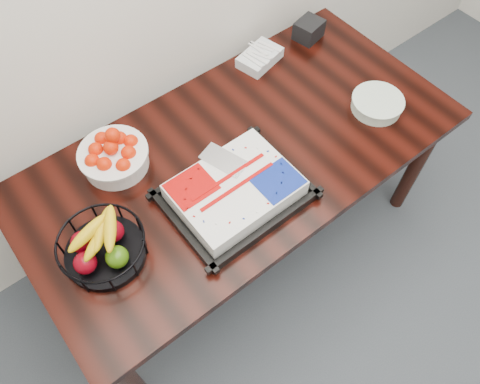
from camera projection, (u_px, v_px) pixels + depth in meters
table at (241, 163)px, 1.94m from camera, size 1.80×0.90×0.75m
cake_tray at (235, 191)px, 1.71m from camera, size 0.50×0.40×0.10m
tangerine_bowl at (113, 153)px, 1.77m from camera, size 0.27×0.27×0.17m
fruit_basket at (102, 246)px, 1.57m from camera, size 0.30×0.30×0.16m
plate_stack at (377, 104)px, 1.97m from camera, size 0.22×0.22×0.05m
fork_bag at (260, 57)px, 2.12m from camera, size 0.22×0.17×0.06m
napkin_box at (309, 30)px, 2.20m from camera, size 0.14×0.13×0.09m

